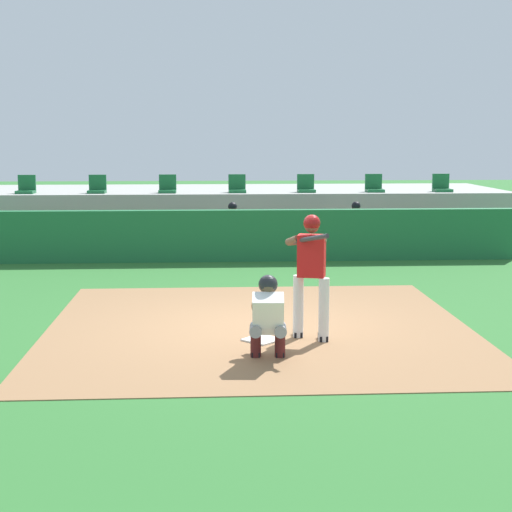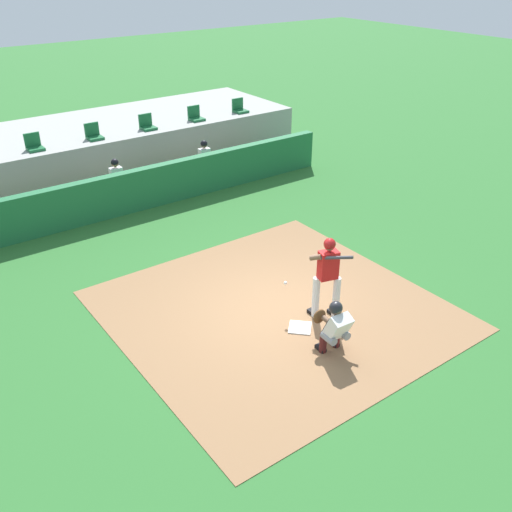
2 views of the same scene
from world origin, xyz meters
name	(u,v)px [view 1 (image 1 of 2)]	position (x,y,z in m)	size (l,w,h in m)	color
ground_plane	(259,328)	(0.00, 0.00, 0.00)	(80.00, 80.00, 0.00)	#2D6B2D
dirt_infield	(259,327)	(0.00, 0.00, 0.01)	(6.40, 6.40, 0.01)	#936B47
home_plate	(262,340)	(0.00, -0.80, 0.02)	(0.44, 0.44, 0.02)	white
batter_at_plate	(311,269)	(0.69, -0.76, 1.04)	(0.61, 0.84, 1.80)	silver
catcher_crouched	(267,314)	(0.01, -1.73, 0.61)	(0.50, 1.91, 1.13)	gray
dugout_wall	(242,235)	(0.00, 6.50, 0.60)	(13.00, 0.30, 1.20)	#1E6638
dugout_bench	(240,245)	(0.00, 7.50, 0.23)	(11.80, 0.44, 0.45)	olive
dugout_player_0	(233,228)	(-0.18, 7.34, 0.67)	(0.49, 0.70, 1.30)	#939399
dugout_player_1	(357,227)	(2.87, 7.34, 0.67)	(0.49, 0.70, 1.30)	#939399
stands_platform	(235,213)	(0.00, 10.90, 0.70)	(15.00, 4.40, 1.40)	#9E9E99
stadium_seat_0	(26,188)	(-5.57, 9.38, 1.53)	(0.46, 0.46, 0.48)	#196033
stadium_seat_1	(97,188)	(-3.71, 9.38, 1.53)	(0.46, 0.46, 0.48)	#196033
stadium_seat_2	(168,188)	(-1.86, 9.38, 1.53)	(0.46, 0.46, 0.48)	#196033
stadium_seat_3	(237,187)	(0.00, 9.38, 1.53)	(0.46, 0.46, 0.48)	#196033
stadium_seat_4	(306,187)	(1.86, 9.38, 1.53)	(0.46, 0.46, 0.48)	#196033
stadium_seat_5	(374,187)	(3.71, 9.38, 1.53)	(0.46, 0.46, 0.48)	#196033
stadium_seat_6	(442,187)	(5.57, 9.38, 1.53)	(0.46, 0.46, 0.48)	#196033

